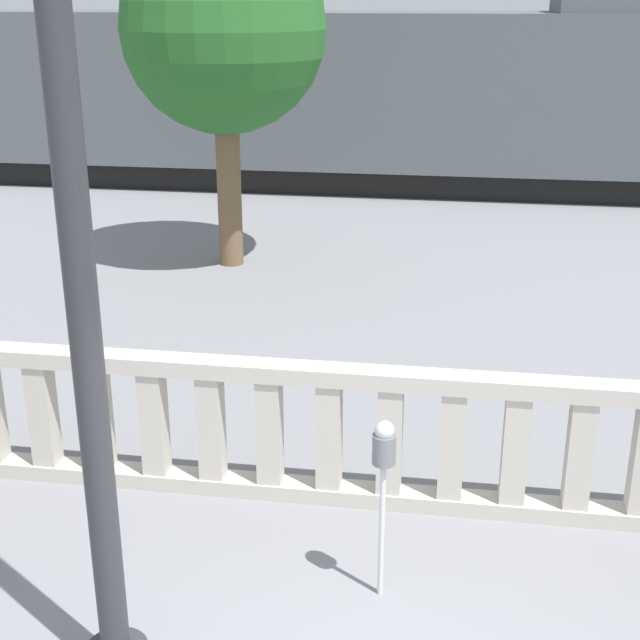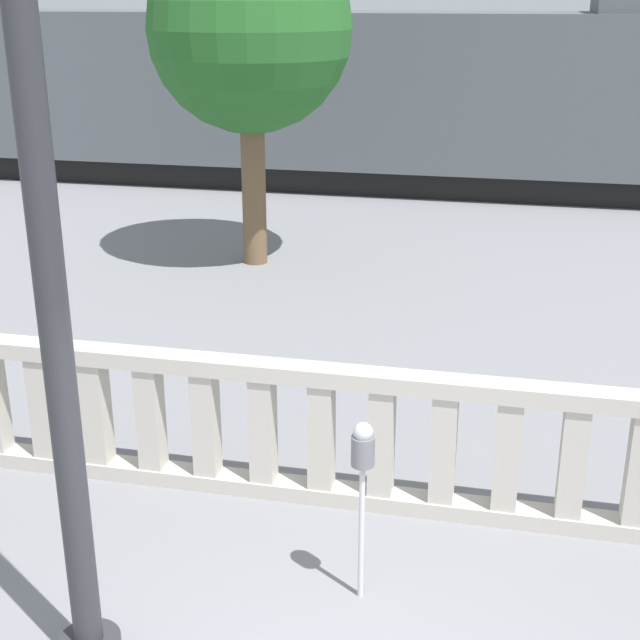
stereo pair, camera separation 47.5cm
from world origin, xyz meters
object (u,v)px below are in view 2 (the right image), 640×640
(train_near, at_px, (280,94))
(train_far, at_px, (352,63))
(lamppost, at_px, (34,139))
(tree_left, at_px, (250,30))
(parking_meter, at_px, (363,460))

(train_near, relative_size, train_far, 0.67)
(train_near, xyz_separation_m, train_far, (-0.71, 12.42, -0.22))
(lamppost, xyz_separation_m, tree_left, (-1.54, 8.97, 0.18))
(train_near, distance_m, train_far, 12.44)
(train_far, distance_m, tree_left, 18.98)
(parking_meter, relative_size, tree_left, 0.27)
(lamppost, distance_m, parking_meter, 2.95)
(lamppost, height_order, train_near, lamppost)
(lamppost, bearing_deg, train_far, 97.23)
(lamppost, relative_size, parking_meter, 5.02)
(parking_meter, bearing_deg, tree_left, 111.47)
(parking_meter, bearing_deg, train_far, 100.80)
(lamppost, bearing_deg, train_near, 100.39)
(parking_meter, xyz_separation_m, train_far, (-5.09, 26.70, 0.62))
(lamppost, bearing_deg, parking_meter, 33.98)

